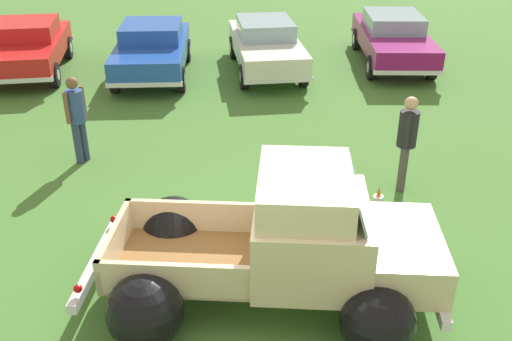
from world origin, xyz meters
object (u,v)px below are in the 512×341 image
Objects in this scene: lane_cone_0 at (378,204)px; show_car_1 at (152,48)px; spectator_0 at (77,114)px; spectator_2 at (407,138)px; show_car_2 at (266,44)px; vintage_pickup_truck at (290,251)px; show_car_3 at (393,37)px; show_car_0 at (27,45)px.

show_car_1 is at bearing 120.91° from lane_cone_0.
spectator_2 is (6.06, -1.31, 0.02)m from spectator_0.
spectator_2 reaches higher than show_car_2.
lane_cone_0 is at bearing 54.87° from vintage_pickup_truck.
vintage_pickup_truck is 11.26m from show_car_3.
vintage_pickup_truck is 10.08m from show_car_1.
spectator_0 is (2.78, -5.72, 0.22)m from show_car_0.
show_car_0 is 11.50m from lane_cone_0.
vintage_pickup_truck is at bearing -130.58° from lane_cone_0.
vintage_pickup_truck is at bearing -108.88° from spectator_2.
show_car_0 is at bearing 160.62° from spectator_2.
lane_cone_0 is (-0.68, -1.05, -0.71)m from spectator_2.
show_car_2 is at bearing 100.34° from lane_cone_0.
spectator_0 is at bearing 19.04° from show_car_0.
show_car_1 is at bearing -90.35° from show_car_2.
vintage_pickup_truck is 2.52m from lane_cone_0.
show_car_2 is 2.58× the size of spectator_2.
show_car_2 is 7.30m from spectator_2.
lane_cone_0 is at bearing -174.42° from spectator_0.
show_car_0 is 11.30m from spectator_2.
lane_cone_0 is at bearing 4.67° from show_car_2.
lane_cone_0 is (-2.30, -8.67, -0.47)m from show_car_3.
vintage_pickup_truck is at bearing -17.59° from show_car_3.
spectator_2 reaches higher than show_car_3.
spectator_0 reaches higher than show_car_2.
spectator_0 is (-3.92, -5.67, 0.22)m from show_car_2.
show_car_1 and show_car_3 have the same top height.
show_car_1 is 6.99m from show_car_3.
spectator_0 is 0.98× the size of spectator_2.
spectator_0 reaches higher than show_car_0.
show_car_1 is 2.44× the size of spectator_0.
show_car_3 is at bearing 97.05° from spectator_2.
spectator_0 is (-7.69, -6.31, 0.22)m from show_car_3.
show_car_3 is (3.77, 0.64, 0.00)m from show_car_2.
vintage_pickup_truck reaches higher than show_car_2.
show_car_0 is at bearing -34.79° from spectator_0.
show_car_0 reaches higher than lane_cone_0.
show_car_3 is 7.49× the size of lane_cone_0.
show_car_1 is at bearing -68.73° from spectator_0.
spectator_2 reaches higher than spectator_0.
spectator_0 reaches higher than show_car_3.
vintage_pickup_truck is 5.68m from spectator_0.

